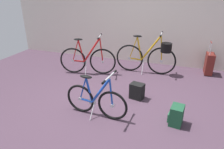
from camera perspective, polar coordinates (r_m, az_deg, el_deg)
The scene contains 8 objects.
ground_plane at distance 3.90m, azimuth -0.08°, elevation -8.58°, with size 8.11×8.11×0.00m, color #473342.
back_wall at distance 5.87m, azimuth 8.82°, elevation 17.32°, with size 8.11×0.10×2.95m, color silver.
folding_bike_foreground at distance 3.48m, azimuth -4.53°, elevation -6.99°, with size 1.13×0.53×0.80m.
display_bike_left at distance 5.23m, azimuth 10.57°, elevation 5.19°, with size 1.51×0.53×1.05m.
display_bike_right at distance 5.19m, azimuth -6.78°, elevation 4.16°, with size 1.39×0.53×0.99m.
rolling_suitcase at distance 5.68m, azimuth 25.36°, elevation 2.77°, with size 0.19×0.37×0.83m.
backpack_on_floor at distance 4.10m, azimuth 6.98°, elevation -4.59°, with size 0.29×0.27×0.32m.
handbag_on_floor at distance 3.50m, azimuth 17.40°, elevation -10.79°, with size 0.25×0.28×0.33m.
Camera 1 is at (1.10, -3.12, 2.06)m, focal length 32.93 mm.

